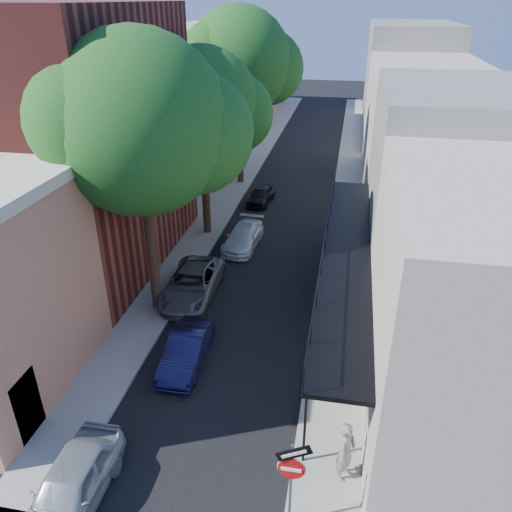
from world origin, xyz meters
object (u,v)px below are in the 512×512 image
at_px(parked_car_e, 261,195).
at_px(oak_mid, 210,108).
at_px(parked_car_a, 71,487).
at_px(sign_post, 292,472).
at_px(parked_car_b, 187,350).
at_px(pedestrian, 346,451).
at_px(parked_car_d, 243,237).
at_px(oak_near, 153,127).
at_px(parked_car_c, 192,284).
at_px(oak_far, 246,63).

bearing_deg(parked_car_e, oak_mid, -103.38).
bearing_deg(parked_car_a, sign_post, 3.95).
height_order(parked_car_b, pedestrian, pedestrian).
distance_m(parked_car_a, parked_car_d, 16.22).
bearing_deg(oak_near, oak_mid, 90.37).
relative_size(oak_mid, parked_car_a, 2.52).
bearing_deg(sign_post, parked_car_d, 106.17).
height_order(parked_car_c, parked_car_e, parked_car_c).
bearing_deg(parked_car_c, oak_near, -129.70).
height_order(oak_near, oak_mid, oak_near).
xyz_separation_m(oak_mid, parked_car_a, (0.82, -17.71, -6.37)).
bearing_deg(oak_mid, oak_near, -89.63).
bearing_deg(oak_near, parked_car_a, -85.50).
relative_size(sign_post, oak_far, 0.25).
bearing_deg(parked_car_a, oak_far, 91.03).
xyz_separation_m(oak_far, parked_car_c, (0.75, -16.04, -7.60)).
relative_size(parked_car_c, parked_car_d, 1.19).
xyz_separation_m(oak_mid, oak_far, (0.06, 9.04, 1.20)).
bearing_deg(parked_car_b, pedestrian, -35.59).
xyz_separation_m(parked_car_c, parked_car_e, (0.99, 12.05, -0.10)).
xyz_separation_m(oak_mid, parked_car_e, (1.80, 5.05, -6.50)).
bearing_deg(parked_car_e, parked_car_d, -81.86).
distance_m(oak_near, pedestrian, 12.85).
relative_size(parked_car_a, parked_car_b, 1.09).
height_order(oak_near, parked_car_d, oak_near).
bearing_deg(sign_post, parked_car_e, 102.08).
relative_size(oak_far, parked_car_d, 2.97).
bearing_deg(parked_car_d, parked_car_a, -90.55).
height_order(parked_car_e, pedestrian, pedestrian).
xyz_separation_m(oak_near, parked_car_d, (1.97, 6.43, -7.30)).
distance_m(oak_near, oak_far, 17.01).
bearing_deg(parked_car_e, oak_near, -91.39).
bearing_deg(pedestrian, oak_far, 40.39).
relative_size(parked_car_a, parked_car_e, 1.24).
bearing_deg(oak_near, sign_post, -54.91).
height_order(oak_far, parked_car_c, oak_far).
distance_m(parked_car_c, parked_car_e, 12.09).
bearing_deg(oak_mid, parked_car_a, -87.35).
relative_size(sign_post, parked_car_a, 0.74).
bearing_deg(parked_car_d, oak_far, 104.17).
relative_size(oak_near, parked_car_c, 2.40).
relative_size(parked_car_c, parked_car_e, 1.45).
bearing_deg(oak_near, parked_car_d, 72.99).
bearing_deg(oak_far, parked_car_c, -87.31).
distance_m(parked_car_b, pedestrian, 7.14).
xyz_separation_m(sign_post, parked_car_e, (-4.77, 22.31, -1.48)).
xyz_separation_m(oak_far, parked_car_d, (1.95, -10.58, -7.68)).
bearing_deg(oak_near, parked_car_c, 51.66).
distance_m(parked_car_a, pedestrian, 7.42).
bearing_deg(parked_car_b, oak_near, 117.65).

